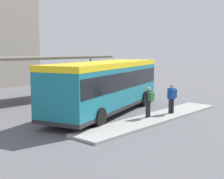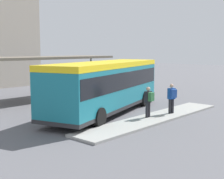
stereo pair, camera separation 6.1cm
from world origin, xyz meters
name	(u,v)px [view 2 (the right image)]	position (x,y,z in m)	size (l,w,h in m)	color
ground_plane	(106,113)	(0.00, 0.00, 0.00)	(120.00, 120.00, 0.00)	#5B5B60
curb_island	(155,118)	(0.57, -3.09, 0.06)	(11.03, 1.80, 0.12)	#9E9E99
city_bus	(106,83)	(0.01, 0.00, 1.78)	(10.66, 5.42, 3.04)	#197284
pedestrian_waiting	(172,97)	(2.04, -3.23, 1.10)	(0.51, 0.54, 1.70)	#232328
pedestrian_companion	(149,100)	(0.27, -2.87, 1.07)	(0.41, 0.42, 1.66)	#232328
bicycle_blue	(134,88)	(8.43, 4.48, 0.34)	(0.48, 1.55, 0.67)	black
bicycle_black	(127,88)	(8.24, 5.16, 0.36)	(0.48, 1.66, 0.72)	black
bicycle_red	(121,87)	(8.29, 5.84, 0.33)	(0.48, 1.52, 0.66)	black
bicycle_white	(116,86)	(8.30, 6.52, 0.36)	(0.48, 1.65, 0.72)	black
station_shelter	(38,58)	(0.21, 7.11, 3.11)	(12.88, 3.39, 3.23)	#706656
potted_planter_near_shelter	(59,95)	(0.12, 4.61, 0.61)	(0.75, 0.75, 1.17)	slate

